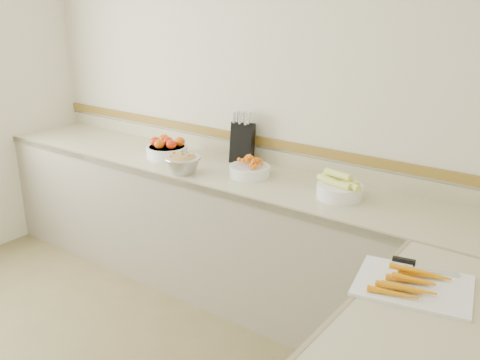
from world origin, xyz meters
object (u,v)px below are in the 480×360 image
Objects in this scene: tomato_bowl at (167,149)px; rhubarb_bowl at (183,163)px; cherry_tomato_bowl at (250,169)px; corn_bowl at (340,188)px; cutting_board at (413,284)px; knife_block at (242,142)px.

rhubarb_bowl is (0.35, -0.21, 0.01)m from tomato_bowl.
cherry_tomato_bowl reaches higher than rhubarb_bowl.
cutting_board is (0.69, -0.74, -0.04)m from corn_bowl.
tomato_bowl is at bearing -157.07° from knife_block.
tomato_bowl is 0.41m from rhubarb_bowl.
tomato_bowl is 1.11× the size of cherry_tomato_bowl.
cutting_board is at bearing -29.30° from cherry_tomato_bowl.
corn_bowl is 1.02m from cutting_board.
tomato_bowl is at bearing 179.70° from corn_bowl.
corn_bowl is (0.65, -0.01, 0.01)m from cherry_tomato_bowl.
cutting_board is at bearing -19.88° from tomato_bowl.
cherry_tomato_bowl is at bearing -45.27° from knife_block.
corn_bowl is at bearing -0.30° from tomato_bowl.
knife_block is 1.52× the size of rhubarb_bowl.
tomato_bowl is at bearing 160.12° from cutting_board.
knife_block reaches higher than cherry_tomato_bowl.
tomato_bowl reaches higher than cutting_board.
tomato_bowl is 1.38m from corn_bowl.
tomato_bowl reaches higher than rhubarb_bowl.
tomato_bowl is (-0.52, -0.22, -0.09)m from knife_block.
cutting_board is at bearing -17.35° from rhubarb_bowl.
knife_block is 1.38× the size of cherry_tomato_bowl.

